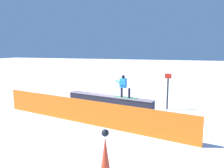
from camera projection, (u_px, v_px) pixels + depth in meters
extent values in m
plane|color=white|center=(109.00, 106.00, 14.81)|extent=(120.00, 120.00, 0.00)
cube|color=#1E212C|center=(109.00, 101.00, 14.75)|extent=(6.05, 1.79, 0.68)
cube|color=blue|center=(109.00, 104.00, 14.78)|extent=(6.06, 1.80, 0.16)
cube|color=gray|center=(109.00, 96.00, 14.70)|extent=(6.06, 1.85, 0.04)
cube|color=#3A9654|center=(125.00, 98.00, 14.10)|extent=(1.61, 0.68, 0.01)
cylinder|color=black|center=(122.00, 92.00, 14.20)|extent=(0.17, 0.17, 0.61)
cylinder|color=black|center=(129.00, 93.00, 13.90)|extent=(0.17, 0.17, 0.61)
cube|color=#238AD6|center=(123.00, 83.00, 14.05)|extent=(0.45, 0.34, 0.57)
sphere|color=black|center=(123.00, 77.00, 13.99)|extent=(0.22, 0.22, 0.22)
cylinder|color=#238AD6|center=(119.00, 83.00, 14.01)|extent=(0.53, 0.23, 0.34)
cylinder|color=#238AD6|center=(126.00, 82.00, 14.12)|extent=(0.12, 0.11, 0.55)
cube|color=orange|center=(86.00, 112.00, 11.36)|extent=(10.88, 2.35, 1.23)
cone|color=red|center=(105.00, 161.00, 6.17)|extent=(0.38, 0.38, 1.43)
sphere|color=black|center=(105.00, 133.00, 6.04)|extent=(0.20, 0.20, 0.20)
cylinder|color=#262628|center=(168.00, 94.00, 13.98)|extent=(0.10, 0.10, 1.94)
cube|color=red|center=(168.00, 76.00, 13.80)|extent=(0.40, 0.04, 0.30)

